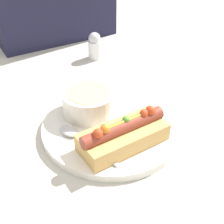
# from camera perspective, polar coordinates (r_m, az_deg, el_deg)

# --- Properties ---
(ground_plane) EXTENTS (4.00, 4.00, 0.00)m
(ground_plane) POSITION_cam_1_polar(r_m,az_deg,el_deg) (0.59, 0.00, -3.26)
(ground_plane) COLOR #BCB7AD
(dinner_plate) EXTENTS (0.26, 0.26, 0.01)m
(dinner_plate) POSITION_cam_1_polar(r_m,az_deg,el_deg) (0.58, 0.00, -2.71)
(dinner_plate) COLOR white
(dinner_plate) RESTS_ON ground_plane
(hot_dog) EXTENTS (0.15, 0.08, 0.06)m
(hot_dog) POSITION_cam_1_polar(r_m,az_deg,el_deg) (0.52, 2.07, -4.11)
(hot_dog) COLOR tan
(hot_dog) RESTS_ON dinner_plate
(soup_bowl) EXTENTS (0.10, 0.10, 0.05)m
(soup_bowl) POSITION_cam_1_polar(r_m,az_deg,el_deg) (0.60, -4.28, 1.98)
(soup_bowl) COLOR silver
(soup_bowl) RESTS_ON dinner_plate
(spoon) EXTENTS (0.06, 0.14, 0.01)m
(spoon) POSITION_cam_1_polar(r_m,az_deg,el_deg) (0.55, -6.83, -4.24)
(spoon) COLOR #B7B7BC
(spoon) RESTS_ON dinner_plate
(salt_shaker) EXTENTS (0.03, 0.03, 0.07)m
(salt_shaker) POSITION_cam_1_polar(r_m,az_deg,el_deg) (0.83, -3.18, 11.98)
(salt_shaker) COLOR silver
(salt_shaker) RESTS_ON ground_plane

